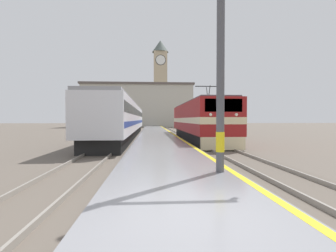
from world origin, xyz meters
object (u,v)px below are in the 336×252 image
passenger_train (125,119)px  clock_tower (160,80)px  locomotive_train (198,121)px  catenary_mast (225,52)px

passenger_train → clock_tower: bearing=83.3°
clock_tower → locomotive_train: bearing=-88.7°
passenger_train → catenary_mast: bearing=-77.1°
catenary_mast → passenger_train: bearing=102.9°
catenary_mast → locomotive_train: bearing=82.2°
clock_tower → catenary_mast: bearing=-90.8°
passenger_train → catenary_mast: size_ratio=4.51×
locomotive_train → clock_tower: 57.72m
passenger_train → locomotive_train: bearing=-36.9°
locomotive_train → catenary_mast: (-2.25, -16.38, 2.14)m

